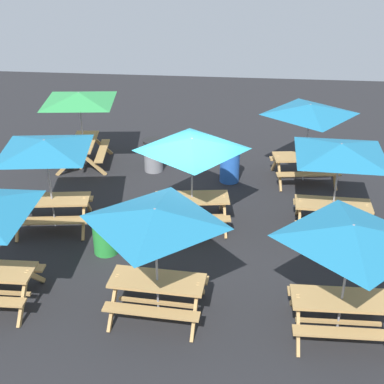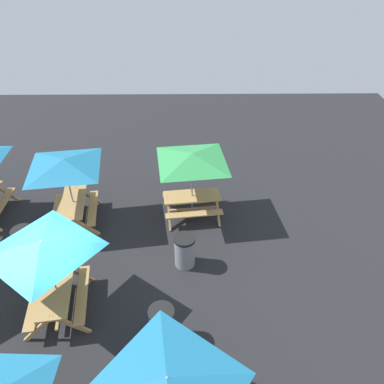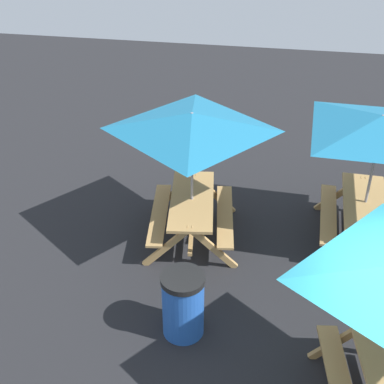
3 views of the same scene
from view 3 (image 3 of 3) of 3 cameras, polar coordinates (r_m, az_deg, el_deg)
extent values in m
cube|color=tan|center=(7.27, 15.73, -14.82)|extent=(0.17, 0.80, 0.81)
cube|color=tan|center=(8.79, 0.00, -0.88)|extent=(1.88, 0.94, 0.05)
cube|color=tan|center=(8.95, 3.52, -2.51)|extent=(1.82, 0.50, 0.04)
cube|color=tan|center=(8.99, -3.51, -2.34)|extent=(1.82, 0.50, 0.04)
cube|color=tan|center=(8.37, 2.28, -5.99)|extent=(0.17, 0.80, 0.81)
cube|color=tan|center=(8.40, -2.73, -5.85)|extent=(0.17, 0.80, 0.81)
cube|color=tan|center=(9.64, 2.37, -0.23)|extent=(0.17, 0.80, 0.81)
cube|color=tan|center=(9.67, -1.96, -0.12)|extent=(0.17, 0.80, 0.81)
cube|color=tan|center=(9.09, 0.00, -3.62)|extent=(1.56, 0.28, 0.06)
cylinder|color=gray|center=(8.58, 0.00, 1.41)|extent=(0.04, 0.04, 2.30)
pyramid|color=teal|center=(8.10, 0.00, 7.54)|extent=(2.25, 2.25, 0.28)
cube|color=tan|center=(9.17, 18.00, -1.13)|extent=(1.83, 0.77, 0.05)
cube|color=tan|center=(9.27, 14.35, -2.24)|extent=(1.81, 0.33, 0.04)
cube|color=tan|center=(8.70, 15.47, -5.67)|extent=(0.09, 0.80, 0.81)
cube|color=tan|center=(10.07, 19.48, -0.72)|extent=(0.09, 0.80, 0.81)
cube|color=tan|center=(9.98, 15.36, -0.25)|extent=(0.09, 0.80, 0.81)
cube|color=tan|center=(9.45, 17.48, -3.76)|extent=(1.56, 0.13, 0.06)
cylinder|color=gray|center=(8.96, 18.43, 1.05)|extent=(0.04, 0.04, 2.30)
pyramid|color=teal|center=(8.51, 19.60, 6.87)|extent=(2.83, 2.83, 0.28)
cylinder|color=blue|center=(7.30, -0.96, -12.14)|extent=(0.56, 0.56, 0.90)
cylinder|color=black|center=(6.96, -0.99, -9.26)|extent=(0.59, 0.59, 0.08)
camera|label=1|loc=(14.10, 82.36, 11.06)|focal=50.00mm
camera|label=2|loc=(10.50, 1.33, 44.92)|focal=35.00mm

